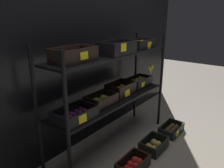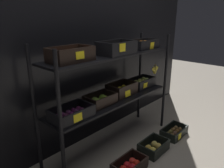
{
  "view_description": "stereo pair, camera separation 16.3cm",
  "coord_description": "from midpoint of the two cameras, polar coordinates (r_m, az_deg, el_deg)",
  "views": [
    {
      "loc": [
        -1.65,
        -1.29,
        1.41
      ],
      "look_at": [
        0.0,
        0.0,
        0.73
      ],
      "focal_mm": 34.19,
      "sensor_mm": 36.0,
      "label": 1
    },
    {
      "loc": [
        -1.55,
        -1.42,
        1.41
      ],
      "look_at": [
        0.0,
        0.0,
        0.73
      ],
      "focal_mm": 34.19,
      "sensor_mm": 36.0,
      "label": 2
    }
  ],
  "objects": [
    {
      "name": "ground_plane",
      "position": [
        2.52,
        1.93,
        -15.95
      ],
      "size": [
        10.0,
        10.0,
        0.0
      ],
      "primitive_type": "plane",
      "color": "gray"
    },
    {
      "name": "storefront_wall",
      "position": [
        2.38,
        -5.09,
        11.61
      ],
      "size": [
        3.94,
        0.12,
        2.29
      ],
      "primitive_type": "cube",
      "color": "black",
      "rests_on": "ground_plane"
    },
    {
      "name": "display_rack",
      "position": [
        2.19,
        2.63,
        1.65
      ],
      "size": [
        1.67,
        0.41,
        1.2
      ],
      "color": "black",
      "rests_on": "ground_plane"
    },
    {
      "name": "crate_ground_apple_red",
      "position": [
        2.17,
        7.06,
        -21.11
      ],
      "size": [
        0.34,
        0.2,
        0.12
      ],
      "color": "black",
      "rests_on": "ground_plane"
    },
    {
      "name": "crate_ground_center_apple_gold",
      "position": [
        2.46,
        13.01,
        -16.21
      ],
      "size": [
        0.32,
        0.22,
        0.12
      ],
      "color": "black",
      "rests_on": "ground_plane"
    },
    {
      "name": "crate_ground_kiwi",
      "position": [
        2.8,
        17.9,
        -12.18
      ],
      "size": [
        0.35,
        0.21,
        0.1
      ],
      "color": "black",
      "rests_on": "ground_plane"
    }
  ]
}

